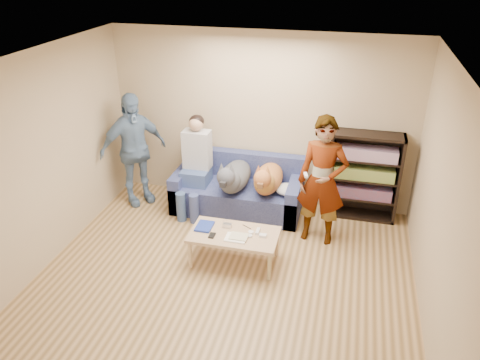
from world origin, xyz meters
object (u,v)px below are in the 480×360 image
(notebook_blue, at_px, (205,226))
(coffee_table, at_px, (234,237))
(dog_gray, at_px, (234,177))
(person_standing_left, at_px, (133,150))
(person_seated, at_px, (195,161))
(person_standing_right, at_px, (322,181))
(bookshelf, at_px, (364,174))
(dog_tan, at_px, (267,179))
(camera_silver, at_px, (227,225))
(sofa, at_px, (238,192))

(notebook_blue, distance_m, coffee_table, 0.41)
(dog_gray, xyz_separation_m, coffee_table, (0.29, -1.09, -0.27))
(person_standing_left, distance_m, person_seated, 0.97)
(notebook_blue, relative_size, coffee_table, 0.24)
(person_standing_right, distance_m, notebook_blue, 1.62)
(coffee_table, distance_m, bookshelf, 2.20)
(coffee_table, relative_size, bookshelf, 0.85)
(coffee_table, bearing_deg, dog_tan, 80.81)
(person_standing_right, relative_size, person_seated, 1.20)
(coffee_table, bearing_deg, person_standing_right, 38.62)
(camera_silver, relative_size, dog_tan, 0.09)
(camera_silver, xyz_separation_m, dog_tan, (0.31, 1.04, 0.19))
(person_standing_right, bearing_deg, sofa, 161.73)
(person_standing_left, xyz_separation_m, person_seated, (0.96, 0.03, -0.10))
(person_standing_right, relative_size, bookshelf, 1.35)
(person_standing_left, bearing_deg, dog_gray, -49.56)
(person_standing_left, xyz_separation_m, dog_tan, (2.05, -0.00, -0.24))
(dog_gray, bearing_deg, dog_tan, 8.42)
(notebook_blue, bearing_deg, person_standing_right, 27.97)
(sofa, bearing_deg, person_standing_left, -174.31)
(person_standing_right, bearing_deg, dog_gray, 171.24)
(sofa, bearing_deg, camera_silver, -82.42)
(sofa, height_order, person_seated, person_seated)
(dog_tan, bearing_deg, person_standing_right, -25.64)
(person_standing_right, relative_size, person_standing_left, 1.01)
(camera_silver, bearing_deg, dog_gray, 99.97)
(sofa, height_order, bookshelf, bookshelf)
(dog_tan, bearing_deg, person_seated, 178.27)
(notebook_blue, bearing_deg, camera_silver, 14.04)
(camera_silver, xyz_separation_m, dog_gray, (-0.17, 0.97, 0.20))
(notebook_blue, height_order, dog_tan, dog_tan)
(person_standing_left, relative_size, person_seated, 1.19)
(person_standing_right, relative_size, sofa, 0.92)
(dog_gray, relative_size, bookshelf, 0.96)
(person_standing_left, relative_size, bookshelf, 1.34)
(person_standing_right, bearing_deg, person_seated, 172.51)
(bookshelf, bearing_deg, person_standing_left, -173.40)
(dog_gray, height_order, dog_tan, dog_gray)
(person_seated, bearing_deg, dog_gray, -9.71)
(dog_gray, bearing_deg, sofa, 87.32)
(dog_tan, bearing_deg, person_standing_left, 179.94)
(person_standing_left, xyz_separation_m, camera_silver, (1.74, -1.05, -0.43))
(dog_gray, bearing_deg, person_standing_left, 177.33)
(notebook_blue, relative_size, bookshelf, 0.20)
(person_standing_left, distance_m, coffee_table, 2.25)
(person_seated, relative_size, bookshelf, 1.13)
(person_seated, relative_size, dog_gray, 1.17)
(sofa, xyz_separation_m, dog_tan, (0.47, -0.16, 0.35))
(camera_silver, height_order, dog_gray, dog_gray)
(camera_silver, bearing_deg, coffee_table, -45.00)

